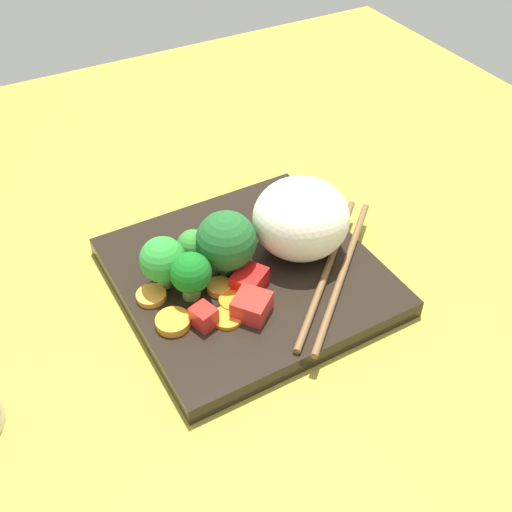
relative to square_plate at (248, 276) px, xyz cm
name	(u,v)px	position (x,y,z in cm)	size (l,w,h in cm)	color
ground_plane	(248,290)	(0.00, 0.00, -1.95)	(110.00, 110.00, 2.00)	olive
square_plate	(248,276)	(0.00, 0.00, 0.00)	(24.26, 24.26, 1.90)	black
rice_mound	(304,222)	(5.96, -0.50, 5.02)	(9.54, 9.04, 8.13)	white
broccoli_floret_0	(191,274)	(-6.37, -1.08, 4.07)	(3.85, 3.85, 5.34)	#81B64F
broccoli_floret_1	(163,260)	(-7.94, 1.67, 4.26)	(4.35, 4.35, 5.62)	#7DB35E
broccoli_floret_2	(226,242)	(-1.86, 0.68, 4.78)	(5.83, 5.83, 6.88)	#5C9640
broccoli_floret_3	(194,248)	(-4.44, 2.63, 3.61)	(3.19, 3.19, 4.52)	#52933B
carrot_slice_0	(173,322)	(-9.29, -3.27, 1.35)	(3.16, 3.16, 0.79)	orange
carrot_slice_1	(219,287)	(-3.71, -1.28, 1.34)	(2.36, 2.36, 0.77)	orange
carrot_slice_2	(227,318)	(-4.73, -5.01, 1.16)	(2.77, 2.77, 0.41)	orange
carrot_slice_3	(233,301)	(-3.34, -3.44, 1.23)	(2.68, 2.68, 0.55)	orange
carrot_slice_4	(151,296)	(-9.78, 0.81, 1.25)	(2.84, 2.84, 0.59)	orange
pepper_chunk_0	(171,258)	(-6.31, 4.14, 1.84)	(2.41, 1.71, 1.78)	red
pepper_chunk_1	(252,306)	(-2.43, -5.41, 1.96)	(3.06, 3.08, 2.01)	red
pepper_chunk_2	(204,317)	(-6.82, -4.55, 1.96)	(2.07, 1.84, 2.01)	red
pepper_chunk_4	(249,280)	(-0.98, -2.27, 1.85)	(3.18, 2.69, 1.79)	red
chopstick_pair	(335,270)	(7.31, -4.57, 1.30)	(17.75, 16.57, 0.69)	brown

